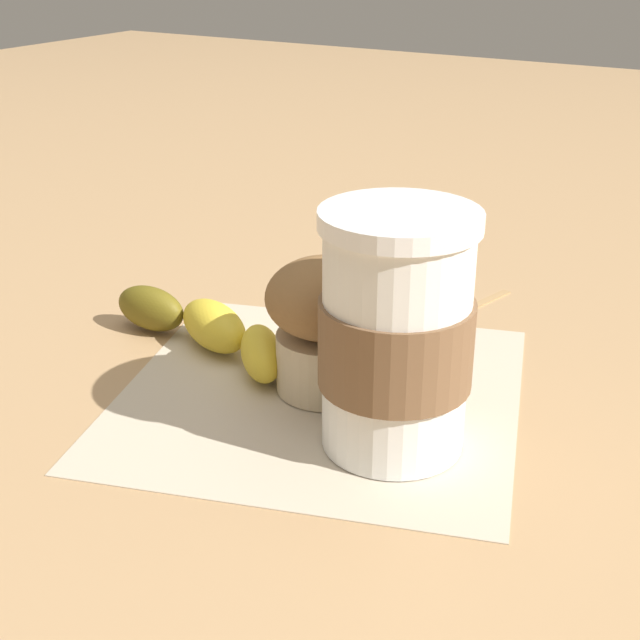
% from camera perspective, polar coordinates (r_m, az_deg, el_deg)
% --- Properties ---
extents(ground_plane, '(3.00, 3.00, 0.00)m').
position_cam_1_polar(ground_plane, '(0.58, -0.00, -4.78)').
color(ground_plane, tan).
extents(paper_napkin, '(0.32, 0.32, 0.00)m').
position_cam_1_polar(paper_napkin, '(0.58, -0.00, -4.72)').
color(paper_napkin, beige).
rests_on(paper_napkin, ground_plane).
extents(coffee_cup, '(0.09, 0.09, 0.14)m').
position_cam_1_polar(coffee_cup, '(0.50, 4.88, -0.94)').
color(coffee_cup, white).
rests_on(coffee_cup, paper_napkin).
extents(muffin, '(0.08, 0.08, 0.09)m').
position_cam_1_polar(muffin, '(0.56, -0.01, 0.08)').
color(muffin, beige).
rests_on(muffin, paper_napkin).
extents(banana, '(0.17, 0.08, 0.03)m').
position_cam_1_polar(banana, '(0.63, -7.27, -0.55)').
color(banana, yellow).
rests_on(banana, paper_napkin).
extents(wooden_stirrer, '(0.04, 0.11, 0.00)m').
position_cam_1_polar(wooden_stirrer, '(0.71, 9.36, 0.68)').
color(wooden_stirrer, tan).
rests_on(wooden_stirrer, ground_plane).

